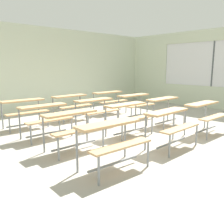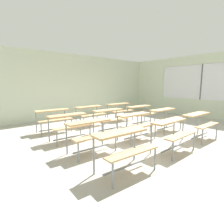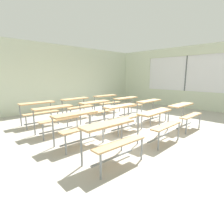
{
  "view_description": "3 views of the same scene",
  "coord_description": "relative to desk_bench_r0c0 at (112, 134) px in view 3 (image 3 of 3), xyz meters",
  "views": [
    {
      "loc": [
        -4.15,
        -3.79,
        1.62
      ],
      "look_at": [
        -0.13,
        0.59,
        0.49
      ],
      "focal_mm": 38.74,
      "sensor_mm": 36.0,
      "label": 1
    },
    {
      "loc": [
        -3.8,
        -3.3,
        1.6
      ],
      "look_at": [
        -0.1,
        1.13,
        0.67
      ],
      "focal_mm": 28.0,
      "sensor_mm": 36.0,
      "label": 2
    },
    {
      "loc": [
        -3.8,
        -3.3,
        1.6
      ],
      "look_at": [
        -0.72,
        -0.13,
        0.68
      ],
      "focal_mm": 28.0,
      "sensor_mm": 36.0,
      "label": 3
    }
  ],
  "objects": [
    {
      "name": "desk_bench_r1c1",
      "position": [
        1.6,
        1.17,
        0.0
      ],
      "size": [
        1.11,
        0.61,
        0.74
      ],
      "rotation": [
        0.0,
        0.0,
        -0.02
      ],
      "color": "tan",
      "rests_on": "ground"
    },
    {
      "name": "desk_bench_r1c2",
      "position": [
        3.1,
        1.19,
        0.0
      ],
      "size": [
        1.11,
        0.6,
        0.74
      ],
      "rotation": [
        0.0,
        0.0,
        0.01
      ],
      "color": "tan",
      "rests_on": "ground"
    },
    {
      "name": "desk_bench_r0c0",
      "position": [
        0.0,
        0.0,
        0.0
      ],
      "size": [
        1.12,
        0.64,
        0.74
      ],
      "rotation": [
        0.0,
        0.0,
        -0.04
      ],
      "color": "tan",
      "rests_on": "ground"
    },
    {
      "name": "desk_bench_r3c0",
      "position": [
        0.06,
        3.49,
        0.0
      ],
      "size": [
        1.12,
        0.63,
        0.74
      ],
      "rotation": [
        0.0,
        0.0,
        -0.04
      ],
      "color": "tan",
      "rests_on": "ground"
    },
    {
      "name": "wall_back",
      "position": [
        1.69,
        5.62,
        0.94
      ],
      "size": [
        10.0,
        0.12,
        3.0
      ],
      "primitive_type": "cube",
      "color": "beige",
      "rests_on": "ground"
    },
    {
      "name": "desk_bench_r3c2",
      "position": [
        3.07,
        3.48,
        0.0
      ],
      "size": [
        1.12,
        0.63,
        0.74
      ],
      "rotation": [
        0.0,
        0.0,
        -0.04
      ],
      "color": "tan",
      "rests_on": "ground"
    },
    {
      "name": "desk_bench_r3c1",
      "position": [
        1.54,
        3.51,
        0.0
      ],
      "size": [
        1.12,
        0.62,
        0.74
      ],
      "rotation": [
        0.0,
        0.0,
        0.03
      ],
      "color": "tan",
      "rests_on": "ground"
    },
    {
      "name": "desk_bench_r2c0",
      "position": [
        0.05,
        2.32,
        0.0
      ],
      "size": [
        1.1,
        0.59,
        0.74
      ],
      "rotation": [
        0.0,
        0.0,
        0.0
      ],
      "color": "tan",
      "rests_on": "ground"
    },
    {
      "name": "desk_bench_r2c2",
      "position": [
        3.13,
        2.32,
        0.0
      ],
      "size": [
        1.12,
        0.63,
        0.74
      ],
      "rotation": [
        0.0,
        0.0,
        -0.03
      ],
      "color": "tan",
      "rests_on": "ground"
    },
    {
      "name": "wall_right",
      "position": [
        6.69,
        0.99,
        0.88
      ],
      "size": [
        0.12,
        9.0,
        3.0
      ],
      "color": "beige",
      "rests_on": "ground"
    },
    {
      "name": "desk_bench_r2c1",
      "position": [
        1.54,
        2.32,
        0.0
      ],
      "size": [
        1.11,
        0.6,
        0.74
      ],
      "rotation": [
        0.0,
        0.0,
        -0.01
      ],
      "color": "tan",
      "rests_on": "ground"
    },
    {
      "name": "ground",
      "position": [
        1.69,
        1.12,
        -0.59
      ],
      "size": [
        10.0,
        9.0,
        0.05
      ],
      "primitive_type": "cube",
      "color": "#ADA89E"
    },
    {
      "name": "desk_bench_r0c2",
      "position": [
        3.08,
        0.02,
        0.0
      ],
      "size": [
        1.1,
        0.6,
        0.74
      ],
      "rotation": [
        0.0,
        0.0,
        0.0
      ],
      "color": "tan",
      "rests_on": "ground"
    },
    {
      "name": "desk_bench_r0c1",
      "position": [
        1.58,
        -0.01,
        0.0
      ],
      "size": [
        1.11,
        0.62,
        0.74
      ],
      "rotation": [
        0.0,
        0.0,
        0.02
      ],
      "color": "tan",
      "rests_on": "ground"
    },
    {
      "name": "desk_bench_r1c0",
      "position": [
        0.04,
        1.17,
        0.0
      ],
      "size": [
        1.11,
        0.61,
        0.74
      ],
      "rotation": [
        0.0,
        0.0,
        -0.02
      ],
      "color": "tan",
      "rests_on": "ground"
    }
  ]
}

